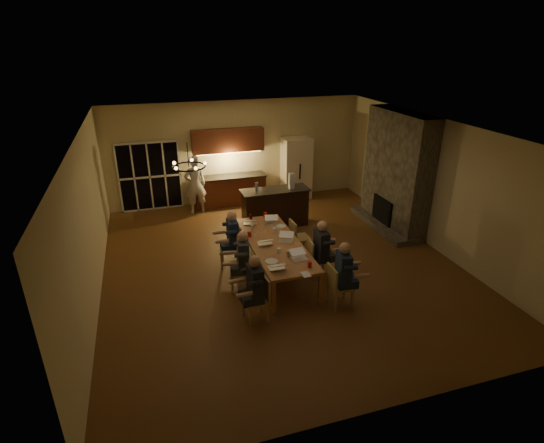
{
  "coord_description": "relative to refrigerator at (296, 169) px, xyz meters",
  "views": [
    {
      "loc": [
        -2.78,
        -8.36,
        4.97
      ],
      "look_at": [
        -0.11,
        0.3,
        0.99
      ],
      "focal_mm": 28.0,
      "sensor_mm": 36.0,
      "label": 1
    }
  ],
  "objects": [
    {
      "name": "mug_mid",
      "position": [
        -1.98,
        -3.93,
        -0.2
      ],
      "size": [
        0.09,
        0.09,
        0.1
      ],
      "primitive_type": "cylinder",
      "color": "white",
      "rests_on": "dining_table"
    },
    {
      "name": "chair_left_far",
      "position": [
        -3.05,
        -3.87,
        -0.55
      ],
      "size": [
        0.53,
        0.53,
        0.89
      ],
      "primitive_type": null,
      "rotation": [
        0.0,
        0.0,
        -1.82
      ],
      "color": "tan",
      "rests_on": "ground"
    },
    {
      "name": "chair_right_mid",
      "position": [
        -1.25,
        -4.89,
        -0.55
      ],
      "size": [
        0.48,
        0.48,
        0.89
      ],
      "primitive_type": null,
      "rotation": [
        0.0,
        0.0,
        1.48
      ],
      "color": "tan",
      "rests_on": "ground"
    },
    {
      "name": "laptop_a",
      "position": [
        -2.44,
        -5.55,
        -0.14
      ],
      "size": [
        0.32,
        0.28,
        0.23
      ],
      "primitive_type": null,
      "rotation": [
        0.0,
        0.0,
        3.13
      ],
      "color": "silver",
      "rests_on": "dining_table"
    },
    {
      "name": "refrigerator",
      "position": [
        0.0,
        0.0,
        0.0
      ],
      "size": [
        0.9,
        0.68,
        2.0
      ],
      "primitive_type": "cube",
      "color": "beige",
      "rests_on": "ground"
    },
    {
      "name": "plate_far",
      "position": [
        -1.74,
        -3.68,
        -0.24
      ],
      "size": [
        0.25,
        0.25,
        0.02
      ],
      "primitive_type": "cylinder",
      "color": "white",
      "rests_on": "dining_table"
    },
    {
      "name": "kitchenette",
      "position": [
        -2.2,
        0.05,
        0.2
      ],
      "size": [
        2.24,
        0.68,
        2.4
      ],
      "primitive_type": null,
      "color": "#602B1B",
      "rests_on": "ground"
    },
    {
      "name": "standing_person",
      "position": [
        -3.33,
        -0.36,
        -0.11
      ],
      "size": [
        0.69,
        0.49,
        1.78
      ],
      "primitive_type": "imported",
      "rotation": [
        0.0,
        0.0,
        3.25
      ],
      "color": "silver",
      "rests_on": "ground"
    },
    {
      "name": "laptop_d",
      "position": [
        -1.89,
        -4.49,
        -0.14
      ],
      "size": [
        0.41,
        0.39,
        0.23
      ],
      "primitive_type": null,
      "rotation": [
        0.0,
        0.0,
        -0.44
      ],
      "color": "silver",
      "rests_on": "dining_table"
    },
    {
      "name": "chandelier",
      "position": [
        -3.92,
        -4.81,
        1.75
      ],
      "size": [
        0.64,
        0.64,
        0.03
      ],
      "primitive_type": "torus",
      "color": "black",
      "rests_on": "ceiling"
    },
    {
      "name": "right_wall",
      "position": [
        2.12,
        -4.15,
        0.6
      ],
      "size": [
        0.04,
        9.0,
        3.2
      ],
      "primitive_type": "cube",
      "color": "tan",
      "rests_on": "ground"
    },
    {
      "name": "french_doors",
      "position": [
        -4.6,
        0.32,
        0.05
      ],
      "size": [
        1.86,
        0.08,
        2.1
      ],
      "primitive_type": "cube",
      "color": "black",
      "rests_on": "ground"
    },
    {
      "name": "person_left_near",
      "position": [
        -3.02,
        -6.06,
        -0.31
      ],
      "size": [
        0.63,
        0.63,
        1.38
      ],
      "primitive_type": null,
      "rotation": [
        0.0,
        0.0,
        -1.52
      ],
      "color": "#20232A",
      "rests_on": "ground"
    },
    {
      "name": "person_left_mid",
      "position": [
        -2.97,
        -4.98,
        -0.31
      ],
      "size": [
        0.71,
        0.71,
        1.38
      ],
      "primitive_type": null,
      "rotation": [
        0.0,
        0.0,
        -1.77
      ],
      "color": "#35393F",
      "rests_on": "ground"
    },
    {
      "name": "bar_blender",
      "position": [
        -0.89,
        -2.04,
        0.3
      ],
      "size": [
        0.15,
        0.15,
        0.44
      ],
      "primitive_type": "cube",
      "rotation": [
        0.0,
        0.0,
        0.05
      ],
      "color": "silver",
      "rests_on": "bar_island"
    },
    {
      "name": "person_right_near",
      "position": [
        -1.25,
        -6.07,
        -0.31
      ],
      "size": [
        0.69,
        0.69,
        1.38
      ],
      "primitive_type": null,
      "rotation": [
        0.0,
        0.0,
        1.42
      ],
      "color": "#1C2E46",
      "rests_on": "ground"
    },
    {
      "name": "bar_island",
      "position": [
        -1.35,
        -1.97,
        -0.46
      ],
      "size": [
        1.9,
        0.7,
        1.08
      ],
      "primitive_type": "cube",
      "rotation": [
        0.0,
        0.0,
        0.01
      ],
      "color": "black",
      "rests_on": "ground"
    },
    {
      "name": "floor",
      "position": [
        -1.9,
        -4.15,
        -1.0
      ],
      "size": [
        9.0,
        9.0,
        0.0
      ],
      "primitive_type": "plane",
      "color": "brown",
      "rests_on": "ground"
    },
    {
      "name": "can_silver",
      "position": [
        -2.07,
        -5.16,
        -0.19
      ],
      "size": [
        0.07,
        0.07,
        0.12
      ],
      "primitive_type": "cylinder",
      "color": "#B2B2B7",
      "rests_on": "dining_table"
    },
    {
      "name": "redcup_far",
      "position": [
        -1.93,
        -3.0,
        -0.19
      ],
      "size": [
        0.09,
        0.09,
        0.12
      ],
      "primitive_type": "cylinder",
      "color": "red",
      "rests_on": "dining_table"
    },
    {
      "name": "notepad",
      "position": [
        -1.98,
        -5.95,
        -0.24
      ],
      "size": [
        0.17,
        0.23,
        0.01
      ],
      "primitive_type": "cube",
      "rotation": [
        0.0,
        0.0,
        0.03
      ],
      "color": "white",
      "rests_on": "dining_table"
    },
    {
      "name": "mug_front",
      "position": [
        -2.2,
        -4.94,
        -0.2
      ],
      "size": [
        0.08,
        0.08,
        0.1
      ],
      "primitive_type": "cylinder",
      "color": "white",
      "rests_on": "dining_table"
    },
    {
      "name": "plate_near",
      "position": [
        -1.81,
        -5.07,
        -0.24
      ],
      "size": [
        0.22,
        0.22,
        0.02
      ],
      "primitive_type": "cylinder",
      "color": "white",
      "rests_on": "dining_table"
    },
    {
      "name": "laptop_b",
      "position": [
        -1.88,
        -5.35,
        -0.14
      ],
      "size": [
        0.34,
        0.3,
        0.23
      ],
      "primitive_type": null,
      "rotation": [
        0.0,
        0.0,
        0.08
      ],
      "color": "silver",
      "rests_on": "dining_table"
    },
    {
      "name": "back_wall",
      "position": [
        -1.9,
        0.37,
        0.6
      ],
      "size": [
        8.0,
        0.04,
        3.2
      ],
      "primitive_type": "cube",
      "color": "tan",
      "rests_on": "ground"
    },
    {
      "name": "mug_back",
      "position": [
        -2.43,
        -3.62,
        -0.2
      ],
      "size": [
        0.07,
        0.07,
        0.1
      ],
      "primitive_type": "cylinder",
      "color": "white",
      "rests_on": "dining_table"
    },
    {
      "name": "left_wall",
      "position": [
        -5.92,
        -4.15,
        0.6
      ],
      "size": [
        0.04,
        9.0,
        3.2
      ],
      "primitive_type": "cube",
      "color": "tan",
      "rests_on": "ground"
    },
    {
      "name": "person_left_far",
      "position": [
        -2.97,
        -3.89,
        -0.31
      ],
      "size": [
        0.62,
        0.62,
        1.38
      ],
      "primitive_type": null,
      "rotation": [
        0.0,
        0.0,
        -1.61
      ],
      "color": "#1C2E46",
      "rests_on": "ground"
    },
    {
      "name": "redcup_mid",
      "position": [
        -2.6,
        -3.99,
        -0.19
      ],
      "size": [
        0.09,
        0.09,
        0.12
      ],
      "primitive_type": "cylinder",
      "color": "red",
      "rests_on": "dining_table"
    },
    {
      "name": "laptop_f",
      "position": [
        -1.91,
        -3.47,
        -0.14
      ],
      "size": [
        0.38,
        0.35,
        0.23
      ],
      "primitive_type": null,
      "rotation": [
        0.0,
        0.0,
        -0.23
      ],
      "color": "silver",
      "rests_on": "dining_table"
    },
    {
      "name": "chair_left_near",
      "position": [
        -3.01,
        -6.03,
        -0.55
      ],
      "size": [
        0.48,
        0.48,
        0.89
      ],
      "primitive_type": null,
      "rotation": [
        0.0,
        0.0,
        -1.47
      ],
      "color": "tan",
      "rests_on": "ground"
    },
    {
      "name": "chair_right_near",
      "position": [
        -1.28,
        -6.07,
        -0.55
      ],
      "size": [
        0.44,
        0.44,
        0.89
      ],
      "primitive_type": null,
      "rotation": [
        0.0,
        0.0,
        1.58
      ],
      "color": "tan",
      "rests_on": "ground"
    },
    {
      "name": "chair_left_mid",
      "position": [
        -3.05,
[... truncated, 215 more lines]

